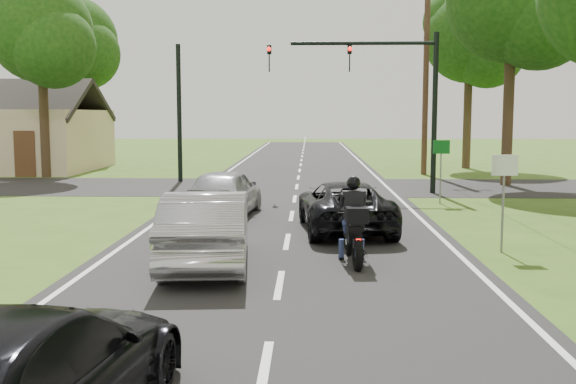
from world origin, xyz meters
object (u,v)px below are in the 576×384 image
object	(u,v)px
motorcycle_rider	(354,229)
traffic_signal	(385,83)
utility_pole_far	(426,71)
silver_suv	(225,192)
sign_green	(441,156)
dark_suv	(345,206)
dark_car_behind	(24,378)
silver_sedan	(207,229)
sign_white	(504,179)

from	to	relation	value
motorcycle_rider	traffic_signal	size ratio (longest dim) A/B	0.32
traffic_signal	utility_pole_far	size ratio (longest dim) A/B	0.64
silver_suv	sign_green	size ratio (longest dim) A/B	1.96
dark_suv	dark_car_behind	xyz separation A→B (m)	(-3.42, -11.43, 0.01)
silver_sedan	sign_green	bearing A→B (deg)	-128.67
dark_suv	traffic_signal	xyz separation A→B (m)	(1.91, 8.45, 3.48)
dark_suv	silver_suv	size ratio (longest dim) A/B	1.10
motorcycle_rider	sign_green	world-z (taller)	sign_green
dark_car_behind	utility_pole_far	size ratio (longest dim) A/B	0.45
motorcycle_rider	dark_car_behind	xyz separation A→B (m)	(-3.41, -7.66, -0.04)
dark_suv	traffic_signal	size ratio (longest dim) A/B	0.72
utility_pole_far	sign_green	world-z (taller)	utility_pole_far
traffic_signal	dark_car_behind	bearing A→B (deg)	-105.03
dark_suv	silver_sedan	bearing A→B (deg)	49.94
utility_pole_far	sign_white	distance (m)	19.39
dark_suv	sign_green	xyz separation A→B (m)	(3.47, 5.43, 0.95)
motorcycle_rider	dark_car_behind	distance (m)	8.39
dark_suv	sign_white	xyz separation A→B (m)	(3.27, -2.57, 0.95)
dark_suv	utility_pole_far	distance (m)	17.69
motorcycle_rider	utility_pole_far	xyz separation A→B (m)	(4.79, 20.22, 4.38)
sign_white	sign_green	distance (m)	8.00
silver_suv	traffic_signal	world-z (taller)	traffic_signal
silver_sedan	dark_suv	bearing A→B (deg)	-130.12
dark_car_behind	traffic_signal	distance (m)	20.87
traffic_signal	sign_green	size ratio (longest dim) A/B	3.00
silver_sedan	utility_pole_far	world-z (taller)	utility_pole_far
motorcycle_rider	dark_car_behind	size ratio (longest dim) A/B	0.46
dark_car_behind	sign_green	size ratio (longest dim) A/B	2.12
motorcycle_rider	sign_green	distance (m)	9.88
dark_suv	silver_suv	distance (m)	4.10
utility_pole_far	sign_white	bearing A→B (deg)	-94.51
silver_sedan	sign_green	world-z (taller)	sign_green
sign_green	traffic_signal	bearing A→B (deg)	117.38
dark_car_behind	sign_green	world-z (taller)	sign_green
dark_suv	traffic_signal	bearing A→B (deg)	-107.61
dark_car_behind	traffic_signal	xyz separation A→B (m)	(5.34, 19.88, 3.47)
silver_sedan	dark_car_behind	bearing A→B (deg)	81.12
dark_suv	silver_suv	world-z (taller)	silver_suv
dark_suv	sign_white	world-z (taller)	sign_white
motorcycle_rider	sign_white	xyz separation A→B (m)	(3.29, 1.20, 0.90)
silver_suv	dark_car_behind	bearing A→B (deg)	94.90
sign_green	dark_suv	bearing A→B (deg)	-122.62
motorcycle_rider	silver_suv	bearing A→B (deg)	115.39
dark_suv	sign_green	bearing A→B (deg)	-127.47
dark_suv	silver_sedan	distance (m)	5.06
dark_suv	sign_green	world-z (taller)	sign_green
motorcycle_rider	silver_suv	xyz separation A→B (m)	(-3.36, 6.11, 0.02)
traffic_signal	silver_suv	bearing A→B (deg)	-130.87
dark_suv	silver_sedan	size ratio (longest dim) A/B	1.03
silver_sedan	traffic_signal	xyz separation A→B (m)	(4.83, 12.58, 3.38)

